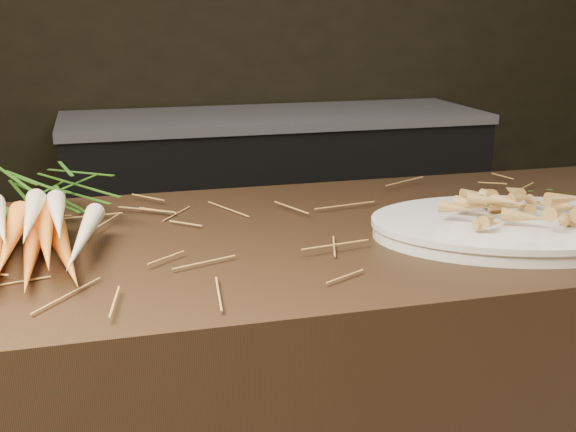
# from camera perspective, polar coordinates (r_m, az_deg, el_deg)

# --- Properties ---
(back_counter) EXTENTS (1.82, 0.62, 0.84)m
(back_counter) POSITION_cam_1_polar(r_m,az_deg,el_deg) (3.25, -1.02, 0.81)
(back_counter) COLOR black
(back_counter) RESTS_ON ground
(straw_bedding) EXTENTS (1.40, 0.60, 0.02)m
(straw_bedding) POSITION_cam_1_polar(r_m,az_deg,el_deg) (1.30, 6.16, -0.50)
(straw_bedding) COLOR #B07D31
(straw_bedding) RESTS_ON main_counter
(root_veg_bunch) EXTENTS (0.22, 0.57, 0.10)m
(root_veg_bunch) POSITION_cam_1_polar(r_m,az_deg,el_deg) (1.29, -19.48, 0.39)
(root_veg_bunch) COLOR orange
(root_veg_bunch) RESTS_ON main_counter
(serving_platter) EXTENTS (0.55, 0.43, 0.03)m
(serving_platter) POSITION_cam_1_polar(r_m,az_deg,el_deg) (1.30, 17.38, -1.02)
(serving_platter) COLOR white
(serving_platter) RESTS_ON main_counter
(roasted_veg_heap) EXTENTS (0.27, 0.22, 0.05)m
(roasted_veg_heap) POSITION_cam_1_polar(r_m,az_deg,el_deg) (1.29, 17.53, 0.67)
(roasted_veg_heap) COLOR #B57935
(roasted_veg_heap) RESTS_ON serving_platter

